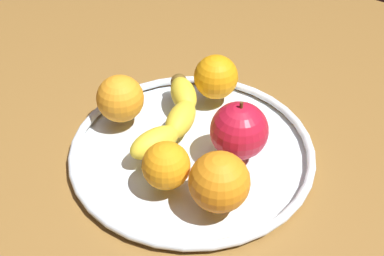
{
  "coord_description": "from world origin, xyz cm",
  "views": [
    {
      "loc": [
        -38.44,
        -29.04,
        46.55
      ],
      "look_at": [
        0.0,
        0.0,
        4.8
      ],
      "focal_mm": 44.37,
      "sensor_mm": 36.0,
      "label": 1
    }
  ],
  "objects_px": {
    "orange_front_right": "(216,77)",
    "orange_front_left": "(120,99)",
    "apple": "(239,131)",
    "orange_back_left": "(166,166)",
    "fruit_bowl": "(192,149)",
    "orange_center": "(219,182)",
    "banana": "(174,116)"
  },
  "relations": [
    {
      "from": "fruit_bowl",
      "to": "apple",
      "type": "xyz_separation_m",
      "value": [
        0.02,
        -0.06,
        0.05
      ]
    },
    {
      "from": "fruit_bowl",
      "to": "orange_center",
      "type": "bearing_deg",
      "value": -125.86
    },
    {
      "from": "banana",
      "to": "orange_front_right",
      "type": "relative_size",
      "value": 2.76
    },
    {
      "from": "apple",
      "to": "orange_front_left",
      "type": "bearing_deg",
      "value": 102.57
    },
    {
      "from": "fruit_bowl",
      "to": "orange_back_left",
      "type": "relative_size",
      "value": 5.59
    },
    {
      "from": "apple",
      "to": "orange_center",
      "type": "bearing_deg",
      "value": -161.49
    },
    {
      "from": "apple",
      "to": "orange_front_right",
      "type": "relative_size",
      "value": 1.26
    },
    {
      "from": "banana",
      "to": "orange_front_right",
      "type": "xyz_separation_m",
      "value": [
        0.1,
        -0.0,
        0.02
      ]
    },
    {
      "from": "banana",
      "to": "orange_back_left",
      "type": "relative_size",
      "value": 3.08
    },
    {
      "from": "orange_center",
      "to": "orange_front_left",
      "type": "relative_size",
      "value": 1.07
    },
    {
      "from": "orange_back_left",
      "to": "apple",
      "type": "bearing_deg",
      "value": -22.16
    },
    {
      "from": "apple",
      "to": "orange_front_left",
      "type": "distance_m",
      "value": 0.18
    },
    {
      "from": "banana",
      "to": "orange_front_right",
      "type": "bearing_deg",
      "value": -20.91
    },
    {
      "from": "orange_back_left",
      "to": "orange_center",
      "type": "xyz_separation_m",
      "value": [
        0.01,
        -0.07,
        0.01
      ]
    },
    {
      "from": "banana",
      "to": "apple",
      "type": "distance_m",
      "value": 0.11
    },
    {
      "from": "fruit_bowl",
      "to": "orange_front_right",
      "type": "height_order",
      "value": "orange_front_right"
    },
    {
      "from": "apple",
      "to": "orange_back_left",
      "type": "xyz_separation_m",
      "value": [
        -0.1,
        0.04,
        -0.01
      ]
    },
    {
      "from": "orange_center",
      "to": "orange_front_left",
      "type": "distance_m",
      "value": 0.21
    },
    {
      "from": "banana",
      "to": "orange_back_left",
      "type": "height_order",
      "value": "orange_back_left"
    },
    {
      "from": "fruit_bowl",
      "to": "banana",
      "type": "relative_size",
      "value": 1.82
    },
    {
      "from": "fruit_bowl",
      "to": "orange_back_left",
      "type": "bearing_deg",
      "value": -167.04
    },
    {
      "from": "orange_back_left",
      "to": "orange_front_left",
      "type": "relative_size",
      "value": 0.89
    },
    {
      "from": "orange_center",
      "to": "apple",
      "type": "bearing_deg",
      "value": 18.51
    },
    {
      "from": "orange_front_right",
      "to": "orange_front_left",
      "type": "xyz_separation_m",
      "value": [
        -0.13,
        0.08,
        0.0
      ]
    },
    {
      "from": "orange_front_right",
      "to": "orange_front_left",
      "type": "distance_m",
      "value": 0.15
    },
    {
      "from": "orange_back_left",
      "to": "orange_front_left",
      "type": "height_order",
      "value": "orange_front_left"
    },
    {
      "from": "orange_center",
      "to": "fruit_bowl",
      "type": "bearing_deg",
      "value": 54.14
    },
    {
      "from": "orange_back_left",
      "to": "fruit_bowl",
      "type": "bearing_deg",
      "value": 12.96
    },
    {
      "from": "orange_front_right",
      "to": "orange_front_left",
      "type": "bearing_deg",
      "value": 148.41
    },
    {
      "from": "fruit_bowl",
      "to": "orange_back_left",
      "type": "height_order",
      "value": "orange_back_left"
    },
    {
      "from": "banana",
      "to": "orange_back_left",
      "type": "xyz_separation_m",
      "value": [
        -0.09,
        -0.06,
        0.01
      ]
    },
    {
      "from": "apple",
      "to": "banana",
      "type": "bearing_deg",
      "value": 95.07
    }
  ]
}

